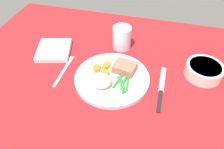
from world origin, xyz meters
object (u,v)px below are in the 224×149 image
object	(u,v)px
water_glass	(122,39)
salad_bowl	(204,70)
knife	(161,89)
napkin	(54,50)
meat_portion	(125,67)
fork	(64,71)
dinner_plate	(112,78)

from	to	relation	value
water_glass	salad_bowl	xyz separation A→B (cm)	(31.73, -9.06, -1.43)
knife	water_glass	bearing A→B (deg)	132.84
napkin	water_glass	bearing A→B (deg)	22.12
meat_portion	water_glass	size ratio (longest dim) A/B	0.82
fork	salad_bowl	xyz separation A→B (cm)	(48.82, 10.78, 2.33)
dinner_plate	salad_bowl	world-z (taller)	salad_bowl
water_glass	salad_bowl	world-z (taller)	water_glass
salad_bowl	dinner_plate	bearing A→B (deg)	-161.06
dinner_plate	fork	xyz separation A→B (cm)	(-18.17, -0.26, -0.60)
salad_bowl	napkin	xyz separation A→B (cm)	(-57.19, -1.29, -1.54)
salad_bowl	napkin	world-z (taller)	salad_bowl
fork	salad_bowl	distance (cm)	50.05
water_glass	knife	bearing A→B (deg)	-47.48
meat_portion	napkin	world-z (taller)	meat_portion
dinner_plate	water_glass	xyz separation A→B (cm)	(-1.08, 19.58, 3.16)
fork	napkin	xyz separation A→B (cm)	(-8.37, 9.49, 0.79)
fork	water_glass	size ratio (longest dim) A/B	1.81
meat_portion	fork	world-z (taller)	meat_portion
meat_portion	fork	bearing A→B (deg)	-168.66
dinner_plate	napkin	xyz separation A→B (cm)	(-26.54, 9.23, 0.19)
fork	water_glass	world-z (taller)	water_glass
water_glass	fork	bearing A→B (deg)	-130.75
fork	napkin	size ratio (longest dim) A/B	1.23
dinner_plate	knife	world-z (taller)	dinner_plate
dinner_plate	meat_portion	xyz separation A→B (cm)	(3.51, 4.09, 2.28)
water_glass	meat_portion	bearing A→B (deg)	-73.48
fork	dinner_plate	bearing A→B (deg)	-0.45
dinner_plate	fork	distance (cm)	18.19
meat_portion	salad_bowl	bearing A→B (deg)	13.32
fork	salad_bowl	bearing A→B (deg)	11.18
salad_bowl	knife	bearing A→B (deg)	-141.38
meat_portion	knife	xyz separation A→B (cm)	(13.62, -4.38, -2.88)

